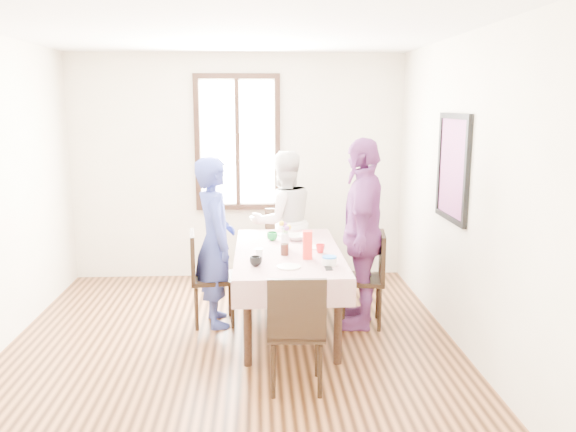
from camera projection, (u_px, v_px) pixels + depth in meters
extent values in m
plane|color=black|center=(232.00, 350.00, 5.06)|extent=(4.50, 4.50, 0.00)
plane|color=beige|center=(238.00, 168.00, 7.01)|extent=(4.00, 0.00, 4.00)
plane|color=beige|center=(466.00, 195.00, 4.90)|extent=(0.00, 4.50, 4.50)
cube|color=black|center=(238.00, 143.00, 6.93)|extent=(1.02, 0.06, 1.62)
cube|color=white|center=(238.00, 143.00, 6.94)|extent=(0.90, 0.02, 1.50)
cube|color=red|center=(453.00, 168.00, 5.16)|extent=(0.04, 0.76, 0.96)
cube|color=black|center=(288.00, 290.00, 5.49)|extent=(0.86, 1.73, 0.75)
cube|color=#580D16|center=(288.00, 251.00, 5.42)|extent=(0.98, 1.85, 0.01)
cube|color=black|center=(213.00, 278.00, 5.60)|extent=(0.47, 0.47, 0.91)
cube|color=black|center=(361.00, 279.00, 5.57)|extent=(0.48, 0.48, 0.91)
cube|color=black|center=(282.00, 251.00, 6.64)|extent=(0.45, 0.45, 0.91)
cube|color=black|center=(296.00, 330.00, 4.31)|extent=(0.44, 0.44, 0.91)
imported|color=navy|center=(214.00, 242.00, 5.53)|extent=(0.51, 0.67, 1.63)
imported|color=silver|center=(282.00, 221.00, 6.55)|extent=(0.94, 0.83, 1.60)
imported|color=#713372|center=(361.00, 233.00, 5.48)|extent=(0.67, 1.13, 1.81)
imported|color=black|center=(256.00, 261.00, 4.89)|extent=(0.12, 0.12, 0.08)
imported|color=red|center=(320.00, 249.00, 5.32)|extent=(0.12, 0.12, 0.08)
imported|color=#0C7226|center=(272.00, 236.00, 5.81)|extent=(0.15, 0.15, 0.08)
imported|color=white|center=(297.00, 237.00, 5.83)|extent=(0.28, 0.28, 0.05)
cube|color=red|center=(307.00, 245.00, 5.10)|extent=(0.08, 0.08, 0.25)
cylinder|color=white|center=(329.00, 261.00, 4.93)|extent=(0.13, 0.13, 0.06)
cylinder|color=black|center=(285.00, 250.00, 5.24)|extent=(0.07, 0.07, 0.10)
cylinder|color=silver|center=(259.00, 253.00, 5.13)|extent=(0.06, 0.06, 0.09)
cube|color=black|center=(329.00, 268.00, 4.82)|extent=(0.06, 0.12, 0.01)
cylinder|color=silver|center=(285.00, 241.00, 5.47)|extent=(0.07, 0.07, 0.15)
cylinder|color=white|center=(315.00, 247.00, 5.52)|extent=(0.20, 0.20, 0.01)
cylinder|color=white|center=(287.00, 234.00, 6.05)|extent=(0.20, 0.20, 0.01)
cylinder|color=white|center=(289.00, 267.00, 4.86)|extent=(0.20, 0.20, 0.01)
cylinder|color=blue|center=(329.00, 257.00, 4.92)|extent=(0.12, 0.12, 0.01)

